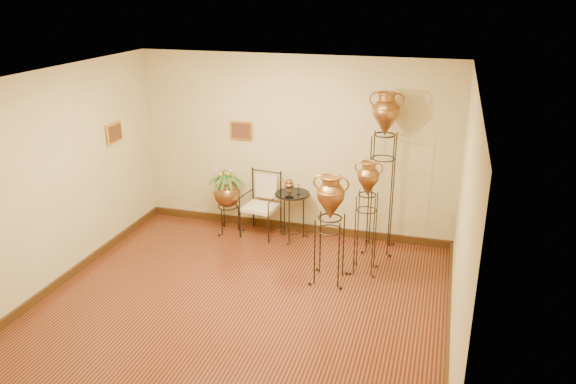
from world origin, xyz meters
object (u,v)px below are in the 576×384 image
(amphora_mid, at_px, (366,217))
(armchair, at_px, (260,205))
(amphora_tall, at_px, (382,172))
(side_table, at_px, (292,215))
(planter_urn, at_px, (227,191))

(amphora_mid, relative_size, armchair, 1.59)
(amphora_tall, relative_size, armchair, 2.37)
(amphora_mid, distance_m, side_table, 1.51)
(amphora_tall, distance_m, planter_urn, 2.47)
(amphora_mid, xyz_separation_m, planter_urn, (-2.32, 0.74, -0.13))
(amphora_tall, height_order, amphora_mid, amphora_tall)
(amphora_mid, bearing_deg, amphora_tall, 82.53)
(amphora_mid, bearing_deg, planter_urn, 162.20)
(armchair, bearing_deg, planter_urn, -172.23)
(armchair, bearing_deg, amphora_tall, 7.77)
(amphora_mid, distance_m, planter_urn, 2.44)
(amphora_tall, xyz_separation_m, side_table, (-1.34, 0.00, -0.83))
(planter_urn, relative_size, side_table, 1.27)
(amphora_tall, xyz_separation_m, armchair, (-1.86, 0.00, -0.72))
(amphora_tall, distance_m, armchair, 1.99)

